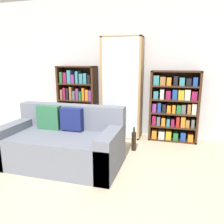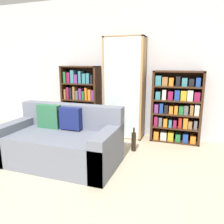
# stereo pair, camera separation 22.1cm
# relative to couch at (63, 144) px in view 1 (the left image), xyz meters

# --- Properties ---
(ground_plane) EXTENTS (16.00, 16.00, 0.00)m
(ground_plane) POSITION_rel_couch_xyz_m (0.42, -0.70, -0.30)
(ground_plane) COLOR beige
(wall_back) EXTENTS (6.53, 0.06, 2.70)m
(wall_back) POSITION_rel_couch_xyz_m (0.42, 1.64, 1.05)
(wall_back) COLOR silver
(wall_back) RESTS_ON ground
(couch) EXTENTS (1.68, 0.91, 0.82)m
(couch) POSITION_rel_couch_xyz_m (0.00, 0.00, 0.00)
(couch) COLOR slate
(couch) RESTS_ON ground
(bookshelf_left) EXTENTS (0.79, 0.32, 1.37)m
(bookshelf_left) POSITION_rel_couch_xyz_m (-0.39, 1.44, 0.36)
(bookshelf_left) COLOR #3D2314
(bookshelf_left) RESTS_ON ground
(display_cabinet) EXTENTS (0.76, 0.36, 1.91)m
(display_cabinet) POSITION_rel_couch_xyz_m (0.55, 1.42, 0.65)
(display_cabinet) COLOR #AD7F4C
(display_cabinet) RESTS_ON ground
(bookshelf_right) EXTENTS (0.88, 0.32, 1.30)m
(bookshelf_right) POSITION_rel_couch_xyz_m (1.54, 1.44, 0.34)
(bookshelf_right) COLOR #3D2314
(bookshelf_right) RESTS_ON ground
(wine_bottle) EXTENTS (0.08, 0.08, 0.40)m
(wine_bottle) POSITION_rel_couch_xyz_m (0.92, 0.73, -0.13)
(wine_bottle) COLOR black
(wine_bottle) RESTS_ON ground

